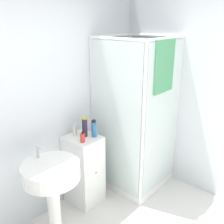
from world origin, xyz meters
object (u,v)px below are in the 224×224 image
at_px(shampoo_bottle_tall_black, 85,127).
at_px(lotion_bottle_white, 75,130).
at_px(shampoo_bottle_blue, 94,129).
at_px(soap_dispenser, 83,138).
at_px(sink, 52,180).

relative_size(shampoo_bottle_tall_black, lotion_bottle_white, 1.46).
height_order(shampoo_bottle_blue, lotion_bottle_white, shampoo_bottle_blue).
height_order(shampoo_bottle_tall_black, lotion_bottle_white, shampoo_bottle_tall_black).
bearing_deg(shampoo_bottle_tall_black, soap_dispenser, -143.62).
bearing_deg(soap_dispenser, shampoo_bottle_tall_black, 36.38).
xyz_separation_m(shampoo_bottle_blue, lotion_bottle_white, (-0.13, 0.19, -0.03)).
relative_size(sink, lotion_bottle_white, 6.37).
bearing_deg(shampoo_bottle_tall_black, lotion_bottle_white, 123.45).
xyz_separation_m(sink, shampoo_bottle_blue, (0.73, 0.16, 0.23)).
height_order(soap_dispenser, lotion_bottle_white, lotion_bottle_white).
distance_m(shampoo_bottle_tall_black, lotion_bottle_white, 0.13).
distance_m(soap_dispenser, lotion_bottle_white, 0.20).
bearing_deg(shampoo_bottle_blue, soap_dispenser, -178.98).
height_order(soap_dispenser, shampoo_bottle_blue, shampoo_bottle_blue).
relative_size(shampoo_bottle_blue, lotion_bottle_white, 1.27).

